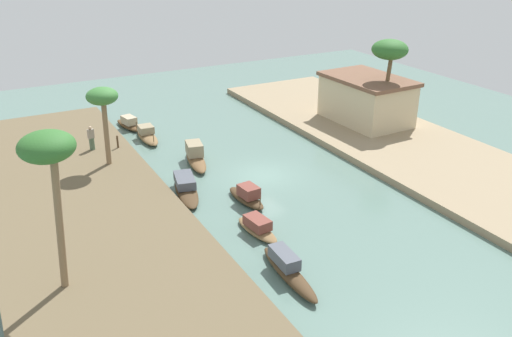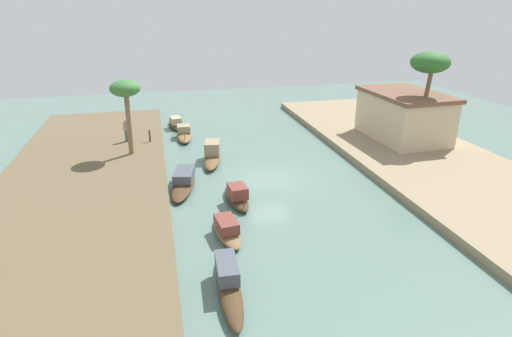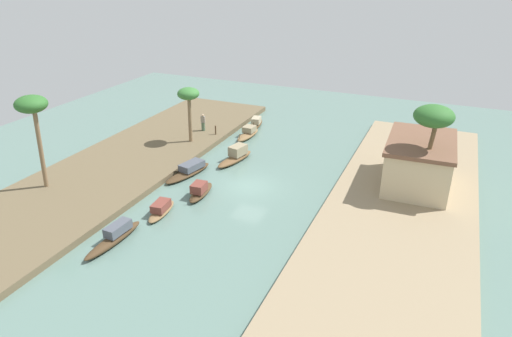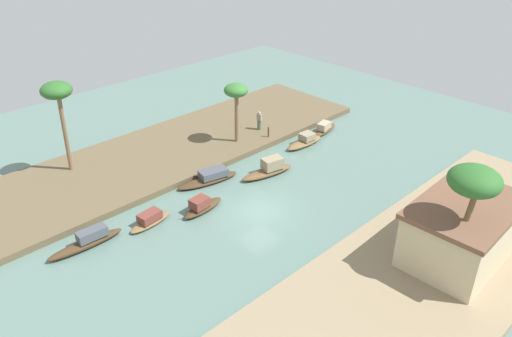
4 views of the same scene
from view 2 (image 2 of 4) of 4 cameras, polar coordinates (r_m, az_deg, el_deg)
The scene contains 15 objects.
river_water at distance 27.22m, azimuth 1.86°, elevation -1.43°, with size 61.32×61.32×0.00m, color slate.
riverbank_left at distance 26.74m, azimuth -22.87°, elevation -3.09°, with size 38.16×10.23×0.48m, color brown.
riverbank_right at distance 32.01m, azimuth 22.29°, elevation 0.96°, with size 38.16×10.23×0.48m, color #937F60.
sampan_downstream_large at distance 17.08m, azimuth -3.76°, elevation -15.09°, with size 4.97×1.12×1.14m.
sampan_foreground at distance 30.22m, azimuth -5.91°, elevation 1.87°, with size 4.67×2.04×1.39m.
sampan_with_tall_canopy at distance 35.84m, azimuth -9.69°, elevation 4.62°, with size 4.08×1.32×1.07m.
sampan_near_left_bank at distance 20.68m, azimuth -4.00°, elevation -8.21°, with size 3.39×1.38×0.94m.
sampan_midstream at distance 23.87m, azimuth -2.63°, elevation -3.75°, with size 3.51×1.32×1.15m.
sampan_upstream_small at distance 39.03m, azimuth -10.83°, elevation 5.96°, with size 3.62×1.54×1.04m.
sampan_with_red_awning at distance 26.26m, azimuth -9.73°, elevation -1.73°, with size 5.11×2.29×0.98m.
person_on_near_bank at distance 34.39m, azimuth -17.05°, elevation 4.77°, with size 0.45×0.47×1.76m.
mooring_post at distance 33.90m, azimuth -14.16°, elevation 4.29°, with size 0.14×0.14×0.92m, color #4C3823.
palm_tree_left_near at distance 30.47m, azimuth -17.24°, elevation 9.85°, with size 2.04×2.04×5.26m.
palm_tree_right_tall at distance 33.70m, azimuth 22.43°, elevation 12.85°, with size 2.78×2.78×6.88m.
riverside_building at distance 35.39m, azimuth 19.31°, elevation 6.80°, with size 7.51×5.10×3.68m.
Camera 2 is at (24.16, -6.69, 10.60)m, focal length 29.62 mm.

